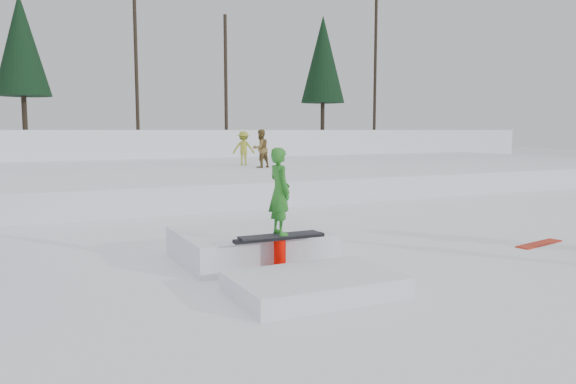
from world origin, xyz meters
name	(u,v)px	position (x,y,z in m)	size (l,w,h in m)	color
ground	(312,267)	(0.00, 0.00, 0.00)	(120.00, 120.00, 0.00)	white
snow_berm	(93,148)	(0.00, 30.00, 1.20)	(60.00, 14.00, 2.40)	white
snow_midrise	(135,177)	(0.00, 16.00, 0.40)	(50.00, 18.00, 0.80)	white
treeline	(191,53)	(6.18, 28.28, 7.45)	(40.24, 4.22, 10.50)	black
walker_olive	(261,149)	(4.76, 13.42, 1.61)	(0.79, 0.61, 1.62)	brown
walker_ygreen	(244,148)	(4.72, 15.28, 1.57)	(1.00, 0.57, 1.54)	#979D2A
loose_board_red	(539,244)	(5.21, -0.41, 0.01)	(1.40, 0.28, 0.03)	#B02614
jib_rail_feature	(266,251)	(-0.77, 0.27, 0.30)	(2.60, 4.40, 2.11)	white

